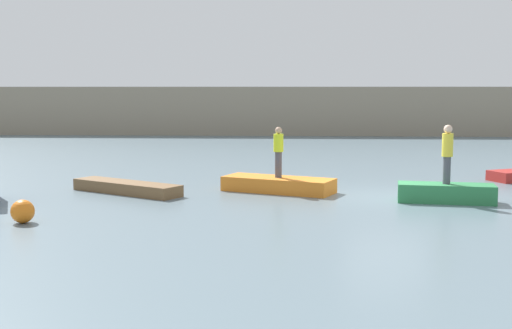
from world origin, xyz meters
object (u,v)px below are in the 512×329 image
object	(u,v)px
rowboat_brown	(127,187)
person_yellow_shirt	(447,151)
rowboat_green	(446,193)
mooring_buoy	(23,211)
person_hiviz_shirt	(278,150)
rowboat_orange	(278,185)

from	to	relation	value
rowboat_brown	person_yellow_shirt	world-z (taller)	person_yellow_shirt
rowboat_green	mooring_buoy	world-z (taller)	mooring_buoy
person_yellow_shirt	person_hiviz_shirt	bearing A→B (deg)	160.68
rowboat_orange	person_hiviz_shirt	distance (m)	1.14
rowboat_orange	rowboat_green	world-z (taller)	rowboat_green
rowboat_orange	person_yellow_shirt	xyz separation A→B (m)	(4.97, -1.74, 1.28)
mooring_buoy	rowboat_orange	bearing A→B (deg)	40.72
person_yellow_shirt	rowboat_orange	bearing A→B (deg)	160.68
rowboat_orange	person_yellow_shirt	distance (m)	5.42
rowboat_orange	rowboat_green	bearing A→B (deg)	3.34
rowboat_brown	rowboat_orange	bearing A→B (deg)	37.30
rowboat_orange	mooring_buoy	bearing A→B (deg)	-116.63
rowboat_green	person_hiviz_shirt	bearing A→B (deg)	169.07
person_yellow_shirt	mooring_buoy	distance (m)	11.88
rowboat_orange	person_hiviz_shirt	xyz separation A→B (m)	(0.00, 0.00, 1.14)
rowboat_brown	mooring_buoy	distance (m)	5.07
rowboat_green	rowboat_brown	bearing A→B (deg)	-178.67
person_hiviz_shirt	person_yellow_shirt	bearing A→B (deg)	-19.32
rowboat_orange	mooring_buoy	distance (m)	8.27
rowboat_orange	person_yellow_shirt	size ratio (longest dim) A/B	2.06
rowboat_brown	person_hiviz_shirt	xyz separation A→B (m)	(4.85, 0.53, 1.19)
mooring_buoy	rowboat_green	bearing A→B (deg)	18.00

